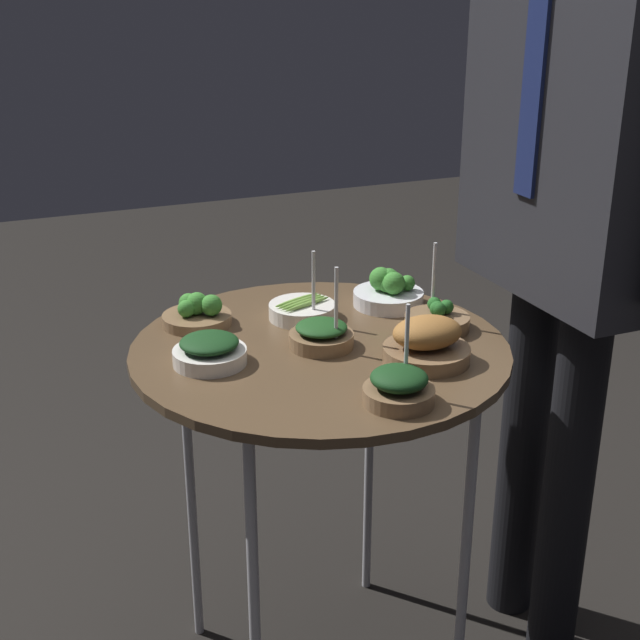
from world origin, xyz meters
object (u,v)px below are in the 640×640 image
object	(u,v)px
serving_cart	(320,372)
bowl_broccoli_front_center	(197,313)
bowl_roast_center	(427,343)
bowl_broccoli_back_left	(389,292)
bowl_spinach_mid_left	(323,335)
bowl_asparagus_back_right	(302,310)
bowl_spinach_mid_right	(399,387)
bowl_broccoli_far_rim	(437,319)
waiter_figure	(577,172)
bowl_spinach_front_right	(210,352)

from	to	relation	value
serving_cart	bowl_broccoli_front_center	world-z (taller)	bowl_broccoli_front_center
bowl_roast_center	bowl_broccoli_back_left	distance (m)	0.28
bowl_spinach_mid_left	bowl_broccoli_front_center	bearing A→B (deg)	-136.47
bowl_spinach_mid_left	bowl_asparagus_back_right	xyz separation A→B (m)	(-0.14, 0.02, -0.01)
bowl_broccoli_back_left	bowl_spinach_mid_right	size ratio (longest dim) A/B	0.91
bowl_broccoli_far_rim	bowl_asparagus_back_right	bearing A→B (deg)	-124.55
bowl_broccoli_back_left	bowl_spinach_mid_right	world-z (taller)	bowl_spinach_mid_right
bowl_broccoli_front_center	bowl_roast_center	size ratio (longest dim) A/B	0.87
bowl_broccoli_far_rim	waiter_figure	bearing A→B (deg)	81.21
bowl_broccoli_back_left	bowl_spinach_front_right	xyz separation A→B (m)	(0.14, -0.42, -0.01)
bowl_broccoli_front_center	bowl_broccoli_back_left	size ratio (longest dim) A/B	0.93
bowl_roast_center	bowl_spinach_mid_right	size ratio (longest dim) A/B	0.98
waiter_figure	bowl_asparagus_back_right	bearing A→B (deg)	-111.74
bowl_spinach_front_right	waiter_figure	world-z (taller)	waiter_figure
bowl_broccoli_front_center	bowl_broccoli_back_left	world-z (taller)	bowl_broccoli_back_left
bowl_broccoli_front_center	bowl_spinach_mid_left	bearing A→B (deg)	43.53
serving_cart	bowl_broccoli_front_center	distance (m)	0.27
serving_cart	waiter_figure	bearing A→B (deg)	83.96
bowl_spinach_mid_left	waiter_figure	distance (m)	0.56
bowl_roast_center	bowl_spinach_front_right	size ratio (longest dim) A/B	1.19
bowl_spinach_mid_right	bowl_spinach_front_right	bearing A→B (deg)	-137.30
waiter_figure	serving_cart	bearing A→B (deg)	-96.04
bowl_broccoli_front_center	bowl_roast_center	bearing A→B (deg)	45.45
bowl_spinach_mid_left	waiter_figure	world-z (taller)	waiter_figure
bowl_roast_center	bowl_spinach_mid_right	distance (m)	0.17
bowl_broccoli_back_left	bowl_broccoli_far_rim	distance (m)	0.15
bowl_spinach_mid_left	bowl_broccoli_back_left	size ratio (longest dim) A/B	1.11
bowl_spinach_mid_left	bowl_spinach_mid_right	size ratio (longest dim) A/B	1.02
bowl_broccoli_back_left	bowl_asparagus_back_right	bearing A→B (deg)	-90.27
bowl_roast_center	bowl_spinach_mid_right	bearing A→B (deg)	-43.71
serving_cart	bowl_broccoli_back_left	size ratio (longest dim) A/B	5.27
bowl_spinach_mid_right	bowl_broccoli_far_rim	distance (m)	0.33
bowl_broccoli_front_center	waiter_figure	xyz separation A→B (m)	(0.24, 0.68, 0.27)
bowl_spinach_mid_left	waiter_figure	xyz separation A→B (m)	(0.05, 0.50, 0.27)
bowl_roast_center	bowl_spinach_mid_left	bearing A→B (deg)	-131.91
bowl_spinach_front_right	bowl_asparagus_back_right	size ratio (longest dim) A/B	0.88
bowl_broccoli_front_center	bowl_spinach_mid_right	size ratio (longest dim) A/B	0.85
bowl_spinach_mid_left	bowl_spinach_mid_right	distance (m)	0.25
bowl_broccoli_back_left	serving_cart	bearing A→B (deg)	-56.78
bowl_broccoli_back_left	bowl_spinach_front_right	world-z (taller)	bowl_broccoli_back_left
bowl_broccoli_front_center	serving_cart	bearing A→B (deg)	44.16
bowl_spinach_mid_left	bowl_broccoli_back_left	bearing A→B (deg)	124.88
bowl_asparagus_back_right	bowl_broccoli_far_rim	size ratio (longest dim) A/B	0.91
serving_cart	bowl_broccoli_front_center	size ratio (longest dim) A/B	5.65
bowl_spinach_front_right	bowl_broccoli_far_rim	world-z (taller)	bowl_broccoli_far_rim
serving_cart	bowl_asparagus_back_right	distance (m)	0.16
bowl_roast_center	bowl_asparagus_back_right	distance (m)	0.30
bowl_roast_center	bowl_broccoli_front_center	bearing A→B (deg)	-134.55
bowl_roast_center	bowl_asparagus_back_right	world-z (taller)	bowl_asparagus_back_right
bowl_asparagus_back_right	bowl_broccoli_back_left	bearing A→B (deg)	89.73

